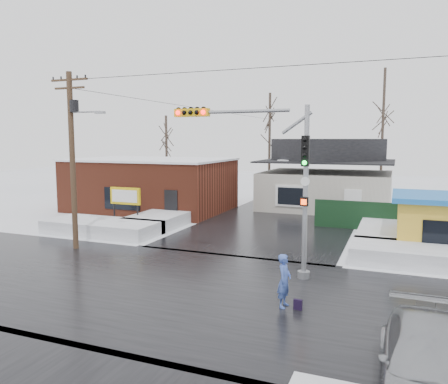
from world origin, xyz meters
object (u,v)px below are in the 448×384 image
at_px(car, 432,368).
at_px(marquee_sign, 125,197).
at_px(utility_pole, 73,150).
at_px(kiosk, 440,223).
at_px(pedestrian, 284,281).
at_px(traffic_signal, 268,167).

bearing_deg(car, marquee_sign, 140.69).
xyz_separation_m(utility_pole, car, (16.17, -7.92, -4.34)).
distance_m(kiosk, car, 14.49).
height_order(utility_pole, pedestrian, utility_pole).
bearing_deg(kiosk, car, -94.99).
bearing_deg(pedestrian, traffic_signal, 29.99).
bearing_deg(kiosk, traffic_signal, -135.16).
height_order(utility_pole, marquee_sign, utility_pole).
bearing_deg(car, utility_pole, 153.49).
bearing_deg(utility_pole, pedestrian, -17.77).
distance_m(traffic_signal, pedestrian, 5.14).
height_order(utility_pole, kiosk, utility_pole).
relative_size(utility_pole, kiosk, 1.96).
relative_size(traffic_signal, kiosk, 1.52).
distance_m(utility_pole, kiosk, 18.95).
relative_size(marquee_sign, pedestrian, 1.40).
bearing_deg(traffic_signal, utility_pole, 177.05).
distance_m(utility_pole, marquee_sign, 6.87).
relative_size(traffic_signal, pedestrian, 3.85).
bearing_deg(marquee_sign, traffic_signal, -29.72).
bearing_deg(utility_pole, marquee_sign, 100.13).
xyz_separation_m(pedestrian, car, (4.24, -4.10, -0.13)).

